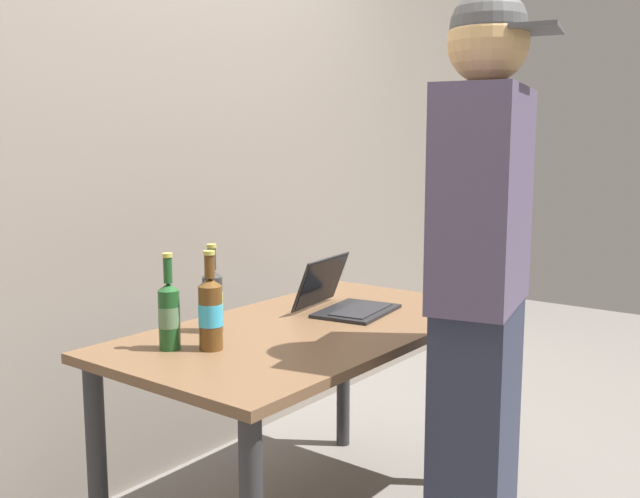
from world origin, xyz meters
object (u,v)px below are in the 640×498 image
object	(u,v)px
beer_bottle_amber	(213,298)
beer_bottle_green	(169,314)
beer_bottle_dark	(210,311)
person_figure	(480,295)
laptop	(344,300)

from	to	relation	value
beer_bottle_amber	beer_bottle_green	bearing A→B (deg)	-168.55
beer_bottle_dark	person_figure	bearing A→B (deg)	-57.39
person_figure	laptop	bearing A→B (deg)	70.99
person_figure	beer_bottle_green	bearing A→B (deg)	123.11
beer_bottle_green	beer_bottle_amber	bearing A→B (deg)	11.45
beer_bottle_amber	person_figure	world-z (taller)	person_figure
beer_bottle_green	beer_bottle_dark	bearing A→B (deg)	-53.71
laptop	beer_bottle_amber	bearing A→B (deg)	160.57
beer_bottle_green	person_figure	distance (m)	0.89
laptop	beer_bottle_green	bearing A→B (deg)	169.76
laptop	beer_bottle_green	size ratio (longest dim) A/B	1.23
beer_bottle_green	person_figure	size ratio (longest dim) A/B	0.17
beer_bottle_amber	beer_bottle_dark	xyz separation A→B (m)	(-0.15, -0.14, 0.01)
beer_bottle_dark	beer_bottle_green	bearing A→B (deg)	126.29
laptop	beer_bottle_dark	distance (m)	0.63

